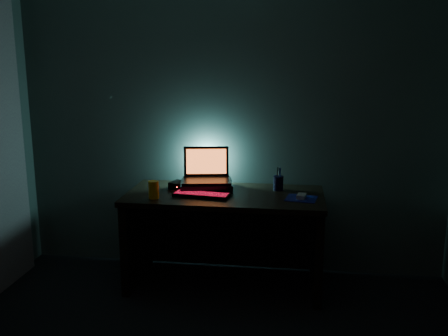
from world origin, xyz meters
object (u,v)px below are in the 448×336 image
Objects in this scene: juice_glass at (154,190)px; router at (181,185)px; laptop at (206,173)px; mouse at (301,196)px; pen_cup at (278,183)px; keyboard at (201,195)px.

router is at bearing 64.36° from juice_glass.
laptop is 2.12× the size of router.
mouse is 0.89× the size of pen_cup.
router is (-0.19, -0.07, -0.09)m from laptop.
laptop reaches higher than mouse.
juice_glass is (-1.08, -0.14, 0.05)m from mouse.
juice_glass is at bearing -156.84° from keyboard.
keyboard is 0.62m from pen_cup.
laptop reaches higher than juice_glass.
juice_glass is at bearing -97.21° from router.
router is at bearing -170.64° from laptop.
juice_glass is (-0.33, -0.36, -0.05)m from laptop.
pen_cup is 0.57× the size of router.
juice_glass is 0.33m from router.
router is at bearing -179.49° from mouse.
juice_glass is (-0.90, -0.36, 0.01)m from pen_cup.
pen_cup is 0.97m from juice_glass.
router is (-0.94, 0.16, 0.01)m from mouse.
mouse reaches higher than keyboard.
keyboard is 0.36m from juice_glass.
laptop is 0.49m from juice_glass.
keyboard is 0.28m from router.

